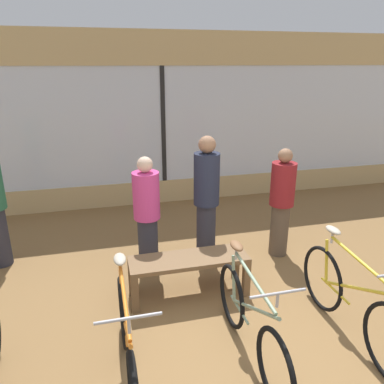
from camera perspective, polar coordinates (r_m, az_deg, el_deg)
ground_plane at (r=4.01m, az=7.66°, el=-22.58°), size 24.00×24.00×0.00m
shop_back_wall at (r=7.16m, az=-4.45°, el=10.95°), size 12.00×0.08×3.20m
bicycle_left at (r=3.47m, az=-9.78°, el=-22.09°), size 0.46×1.74×1.03m
bicycle_center at (r=3.70m, az=8.81°, el=-19.05°), size 0.46×1.69×1.02m
bicycle_right at (r=4.18m, az=23.20°, el=-15.20°), size 0.46×1.81×1.05m
display_bench at (r=4.48m, az=-0.48°, el=-10.99°), size 1.40×0.44×0.50m
customer_near_rack at (r=4.82m, az=-6.88°, el=-3.35°), size 0.41×0.41×1.57m
customer_mid_floor at (r=5.38m, az=13.49°, el=-1.36°), size 0.39×0.39×1.57m
customer_near_bench at (r=4.97m, az=2.20°, el=-0.70°), size 0.40×0.53×1.79m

